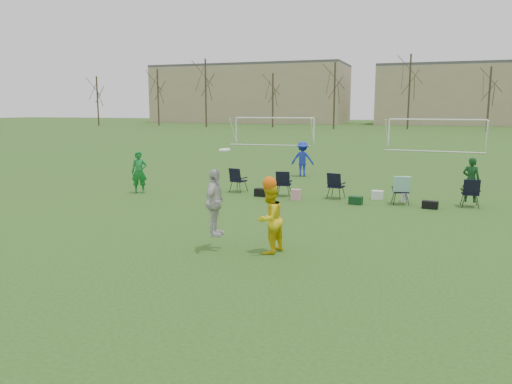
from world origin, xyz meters
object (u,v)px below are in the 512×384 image
at_px(goal_mid, 437,126).
at_px(center_contest, 246,211).
at_px(goal_left, 274,123).
at_px(fielder_green_near, 139,172).
at_px(fielder_blue, 303,159).

bearing_deg(goal_mid, center_contest, -93.73).
xyz_separation_m(center_contest, goal_left, (-9.74, 33.40, 0.96)).
bearing_deg(goal_left, center_contest, -78.74).
distance_m(fielder_green_near, goal_left, 27.38).
xyz_separation_m(goal_left, goal_mid, (14.00, -2.00, 0.00)).
height_order(fielder_green_near, fielder_blue, fielder_blue).
relative_size(fielder_blue, center_contest, 0.71).
relative_size(center_contest, goal_mid, 0.32).
relative_size(fielder_green_near, fielder_blue, 0.98).
height_order(center_contest, goal_mid, goal_mid).
bearing_deg(goal_mid, fielder_green_near, -109.72).
distance_m(fielder_blue, goal_mid, 19.38).
distance_m(fielder_blue, center_contest, 13.22).
bearing_deg(center_contest, goal_mid, 82.27).
distance_m(fielder_green_near, goal_mid, 27.55).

